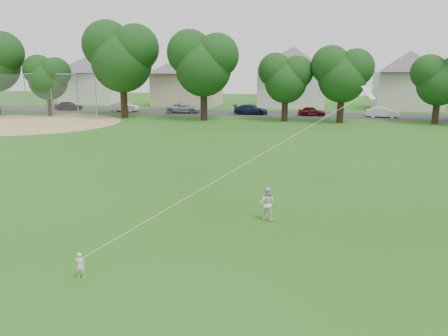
% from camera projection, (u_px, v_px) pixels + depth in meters
% --- Properties ---
extents(ground, '(160.00, 160.00, 0.00)m').
position_uv_depth(ground, '(206.00, 245.00, 15.25)').
color(ground, '#204F12').
rests_on(ground, ground).
extents(street, '(90.00, 7.00, 0.01)m').
position_uv_depth(street, '(287.00, 114.00, 55.24)').
color(street, '#2D2D30').
rests_on(street, ground).
extents(dirt_infield, '(18.00, 18.00, 0.02)m').
position_uv_depth(dirt_infield, '(36.00, 123.00, 47.10)').
color(dirt_infield, '#9E7F51').
rests_on(dirt_infield, ground).
extents(toddler, '(0.33, 0.25, 0.80)m').
position_uv_depth(toddler, '(80.00, 265.00, 12.78)').
color(toddler, silver).
rests_on(toddler, ground).
extents(older_boy, '(0.73, 0.60, 1.38)m').
position_uv_depth(older_boy, '(267.00, 204.00, 17.53)').
color(older_boy, silver).
rests_on(older_boy, ground).
extents(kite, '(4.93, 6.33, 15.35)m').
position_uv_depth(kite, '(260.00, 155.00, 16.92)').
color(kite, white).
rests_on(kite, ground).
extents(baseball_backstop, '(11.39, 3.97, 5.09)m').
position_uv_depth(baseball_backstop, '(50.00, 96.00, 50.77)').
color(baseball_backstop, gray).
rests_on(baseball_backstop, ground).
extents(tree_row, '(82.56, 8.01, 11.83)m').
position_uv_depth(tree_row, '(278.00, 60.00, 46.96)').
color(tree_row, black).
rests_on(tree_row, ground).
extents(parked_cars, '(71.90, 2.58, 1.25)m').
position_uv_depth(parked_cars, '(311.00, 111.00, 53.56)').
color(parked_cars, black).
rests_on(parked_cars, ground).
extents(house_row, '(76.98, 13.93, 10.25)m').
position_uv_depth(house_row, '(297.00, 73.00, 63.52)').
color(house_row, silver).
rests_on(house_row, ground).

